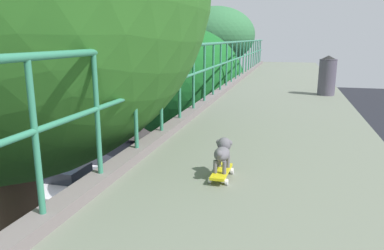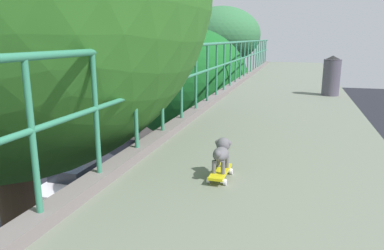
# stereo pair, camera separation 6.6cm
# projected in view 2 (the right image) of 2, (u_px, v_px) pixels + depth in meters

# --- Properties ---
(car_blue_fifth) EXTENTS (1.82, 3.93, 1.39)m
(car_blue_fifth) POSITION_uv_depth(u_px,v_px,m) (110.00, 221.00, 13.96)
(car_blue_fifth) COLOR navy
(car_blue_fifth) RESTS_ON ground
(car_white_sixth) EXTENTS (1.93, 4.27, 1.48)m
(car_white_sixth) POSITION_uv_depth(u_px,v_px,m) (72.00, 183.00, 17.52)
(car_white_sixth) COLOR silver
(car_white_sixth) RESTS_ON ground
(city_bus) EXTENTS (2.64, 10.45, 3.13)m
(city_bus) POSITION_uv_depth(u_px,v_px,m) (168.00, 107.00, 30.71)
(city_bus) COLOR beige
(city_bus) RESTS_ON ground
(roadside_tree_far) EXTENTS (4.65, 4.65, 7.88)m
(roadside_tree_far) POSITION_uv_depth(u_px,v_px,m) (185.00, 84.00, 13.43)
(roadside_tree_far) COLOR #4D4220
(roadside_tree_far) RESTS_ON ground
(roadside_tree_farthest) EXTENTS (4.29, 4.29, 9.16)m
(roadside_tree_farthest) POSITION_uv_depth(u_px,v_px,m) (221.00, 36.00, 20.26)
(roadside_tree_farthest) COLOR #4D3231
(roadside_tree_farthest) RESTS_ON ground
(toy_skateboard) EXTENTS (0.18, 0.43, 0.08)m
(toy_skateboard) POSITION_uv_depth(u_px,v_px,m) (220.00, 172.00, 3.33)
(toy_skateboard) COLOR gold
(toy_skateboard) RESTS_ON overpass_deck
(small_dog) EXTENTS (0.15, 0.34, 0.28)m
(small_dog) POSITION_uv_depth(u_px,v_px,m) (222.00, 151.00, 3.32)
(small_dog) COLOR #5F5C63
(small_dog) RESTS_ON toy_skateboard
(litter_bin) EXTENTS (0.38, 0.38, 0.88)m
(litter_bin) POSITION_uv_depth(u_px,v_px,m) (332.00, 75.00, 8.07)
(litter_bin) COLOR #514A5B
(litter_bin) RESTS_ON overpass_deck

